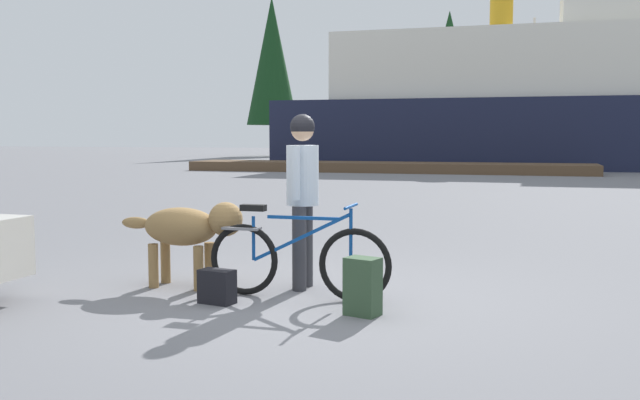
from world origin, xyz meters
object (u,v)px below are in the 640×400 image
(dog, at_px, (189,228))
(sailboat_moored, at_px, (531,156))
(bicycle, at_px, (297,259))
(person_cyclist, at_px, (303,184))
(ferry_boat, at_px, (574,103))
(backpack, at_px, (363,286))
(handbag_pannier, at_px, (217,287))

(dog, xyz_separation_m, sailboat_moored, (3.27, 32.50, -0.11))
(bicycle, relative_size, sailboat_moored, 0.22)
(bicycle, height_order, dog, bicycle)
(person_cyclist, distance_m, ferry_boat, 29.95)
(bicycle, bearing_deg, ferry_boat, 82.47)
(person_cyclist, relative_size, backpack, 3.50)
(backpack, distance_m, handbag_pannier, 1.37)
(dog, xyz_separation_m, handbag_pannier, (0.56, -0.56, -0.44))
(person_cyclist, bearing_deg, sailboat_moored, 86.16)
(bicycle, distance_m, ferry_boat, 30.43)
(person_cyclist, relative_size, sailboat_moored, 0.22)
(person_cyclist, distance_m, sailboat_moored, 32.30)
(bicycle, xyz_separation_m, sailboat_moored, (2.08, 32.66, 0.11))
(bicycle, height_order, sailboat_moored, sailboat_moored)
(dog, height_order, sailboat_moored, sailboat_moored)
(person_cyclist, height_order, dog, person_cyclist)
(person_cyclist, relative_size, ferry_boat, 0.06)
(bicycle, xyz_separation_m, person_cyclist, (-0.08, 0.44, 0.67))
(ferry_boat, bearing_deg, bicycle, -97.53)
(handbag_pannier, xyz_separation_m, ferry_boat, (4.60, 30.44, 2.95))
(dog, relative_size, sailboat_moored, 0.17)
(backpack, height_order, sailboat_moored, sailboat_moored)
(sailboat_moored, bearing_deg, dog, -95.75)
(bicycle, distance_m, dog, 1.22)
(person_cyclist, distance_m, dog, 1.23)
(bicycle, distance_m, sailboat_moored, 32.73)
(handbag_pannier, bearing_deg, backpack, -1.95)
(person_cyclist, xyz_separation_m, backpack, (0.82, -0.88, -0.80))
(handbag_pannier, bearing_deg, dog, 134.91)
(ferry_boat, relative_size, sailboat_moored, 3.50)
(sailboat_moored, bearing_deg, ferry_boat, -54.21)
(bicycle, xyz_separation_m, handbag_pannier, (-0.63, -0.40, -0.22))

